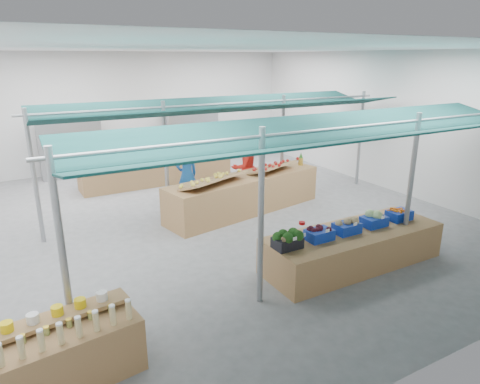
{
  "coord_description": "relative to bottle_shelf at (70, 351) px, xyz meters",
  "views": [
    {
      "loc": [
        -4.42,
        -9.48,
        4.01
      ],
      "look_at": [
        -0.06,
        -1.6,
        1.15
      ],
      "focal_mm": 32.0,
      "sensor_mm": 36.0,
      "label": 1
    }
  ],
  "objects": [
    {
      "name": "hall",
      "position": [
        4.1,
        5.85,
        2.22
      ],
      "size": [
        13.0,
        13.0,
        13.0
      ],
      "color": "silver",
      "rests_on": "ground"
    },
    {
      "name": "vendor_left",
      "position": [
        3.89,
        5.54,
        0.49
      ],
      "size": [
        0.74,
        0.56,
        1.83
      ],
      "primitive_type": "imported",
      "rotation": [
        0.0,
        0.0,
        3.34
      ],
      "color": "#175098",
      "rests_on": "floor"
    },
    {
      "name": "crate_cabbage",
      "position": [
        5.97,
        0.68,
        0.47
      ],
      "size": [
        0.5,
        0.4,
        0.35
      ],
      "rotation": [
        0.0,
        0.0,
        0.01
      ],
      "color": "#0E2FA1",
      "rests_on": "veg_counter"
    },
    {
      "name": "awnings",
      "position": [
        4.85,
        2.67,
        2.36
      ],
      "size": [
        9.5,
        7.08,
        0.3
      ],
      "color": "#0B302F",
      "rests_on": "pole_grid"
    },
    {
      "name": "sparrow",
      "position": [
        3.66,
        0.54,
        0.55
      ],
      "size": [
        0.12,
        0.09,
        0.11
      ],
      "rotation": [
        0.0,
        0.0,
        0.01
      ],
      "color": "brown",
      "rests_on": "crate_broccoli"
    },
    {
      "name": "apple_heap_yellow",
      "position": [
        4.05,
        4.12,
        0.72
      ],
      "size": [
        2.02,
        1.37,
        0.27
      ],
      "rotation": [
        0.0,
        0.0,
        0.39
      ],
      "color": "#997247",
      "rests_on": "fruit_counter"
    },
    {
      "name": "crate_stack",
      "position": [
        7.26,
        0.56,
        -0.15
      ],
      "size": [
        0.53,
        0.44,
        0.54
      ],
      "primitive_type": "cube",
      "rotation": [
        0.0,
        0.0,
        -0.31
      ],
      "color": "#0E2FA1",
      "rests_on": "floor"
    },
    {
      "name": "pole_ribbon",
      "position": [
        4.21,
        0.76,
        0.66
      ],
      "size": [
        0.12,
        0.12,
        0.28
      ],
      "color": "#BD0C0F",
      "rests_on": "pole_grid"
    },
    {
      "name": "pole_grid",
      "position": [
        4.85,
        2.67,
        1.39
      ],
      "size": [
        10.0,
        4.6,
        3.0
      ],
      "color": "gray",
      "rests_on": "floor"
    },
    {
      "name": "crate_celeriac",
      "position": [
        5.24,
        0.68,
        0.45
      ],
      "size": [
        0.5,
        0.4,
        0.31
      ],
      "rotation": [
        0.0,
        0.0,
        0.01
      ],
      "color": "#0E2FA1",
      "rests_on": "veg_counter"
    },
    {
      "name": "crate_beets",
      "position": [
        4.56,
        0.67,
        0.44
      ],
      "size": [
        0.5,
        0.4,
        0.29
      ],
      "rotation": [
        0.0,
        0.0,
        0.01
      ],
      "color": "#0E2FA1",
      "rests_on": "veg_counter"
    },
    {
      "name": "veg_counter",
      "position": [
        5.44,
        0.68,
        -0.06
      ],
      "size": [
        3.76,
        1.27,
        0.73
      ],
      "primitive_type": "cube",
      "rotation": [
        0.0,
        0.0,
        0.0
      ],
      "color": "#976C42",
      "rests_on": "floor"
    },
    {
      "name": "vendor_right",
      "position": [
        5.69,
        5.54,
        0.49
      ],
      "size": [
        1.0,
        0.85,
        1.83
      ],
      "primitive_type": "imported",
      "rotation": [
        0.0,
        0.0,
        3.34
      ],
      "color": "red",
      "rests_on": "floor"
    },
    {
      "name": "back_shelving_right",
      "position": [
        6.1,
        10.42,
        0.58
      ],
      "size": [
        2.0,
        0.5,
        2.0
      ],
      "primitive_type": "cube",
      "color": "#B23F33",
      "rests_on": "floor"
    },
    {
      "name": "crate_carrots",
      "position": [
        6.7,
        0.68,
        0.42
      ],
      "size": [
        0.5,
        0.4,
        0.29
      ],
      "rotation": [
        0.0,
        0.0,
        0.01
      ],
      "color": "#0E2FA1",
      "rests_on": "veg_counter"
    },
    {
      "name": "far_counter",
      "position": [
        3.93,
        8.22,
        0.02
      ],
      "size": [
        4.96,
        1.08,
        0.89
      ],
      "primitive_type": "cube",
      "rotation": [
        0.0,
        0.0,
        0.02
      ],
      "color": "#976C42",
      "rests_on": "floor"
    },
    {
      "name": "pineapple",
      "position": [
        7.14,
        4.73,
        0.74
      ],
      "size": [
        0.14,
        0.14,
        0.39
      ],
      "rotation": [
        0.0,
        0.0,
        0.39
      ],
      "color": "#8C6019",
      "rests_on": "fruit_counter"
    },
    {
      "name": "back_shelving_left",
      "position": [
        1.6,
        10.42,
        0.58
      ],
      "size": [
        2.0,
        0.5,
        2.0
      ],
      "primitive_type": "cube",
      "color": "#B23F33",
      "rests_on": "floor"
    },
    {
      "name": "apple_heap_red",
      "position": [
        6.02,
        4.51,
        0.72
      ],
      "size": [
        1.65,
        1.22,
        0.27
      ],
      "rotation": [
        0.0,
        0.0,
        0.39
      ],
      "color": "#997247",
      "rests_on": "fruit_counter"
    },
    {
      "name": "crate_broccoli",
      "position": [
        3.83,
        0.67,
        0.47
      ],
      "size": [
        0.5,
        0.4,
        0.35
      ],
      "rotation": [
        0.0,
        0.0,
        0.01
      ],
      "color": "black",
      "rests_on": "veg_counter"
    },
    {
      "name": "floor",
      "position": [
        4.1,
        4.42,
        -0.42
      ],
      "size": [
        13.0,
        13.0,
        0.0
      ],
      "primitive_type": "plane",
      "color": "slate",
      "rests_on": "ground"
    },
    {
      "name": "fruit_counter",
      "position": [
        5.09,
        4.44,
        0.07
      ],
      "size": [
        4.69,
        1.95,
        0.98
      ],
      "primitive_type": "cube",
      "rotation": [
        0.0,
        0.0,
        0.19
      ],
      "color": "#976C42",
      "rests_on": "floor"
    },
    {
      "name": "bottle_shelf",
      "position": [
        0.0,
        0.0,
        0.0
      ],
      "size": [
        1.82,
        1.27,
        1.05
      ],
      "rotation": [
        0.0,
        0.0,
        0.14
      ],
      "color": "#976C42",
      "rests_on": "floor"
    }
  ]
}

